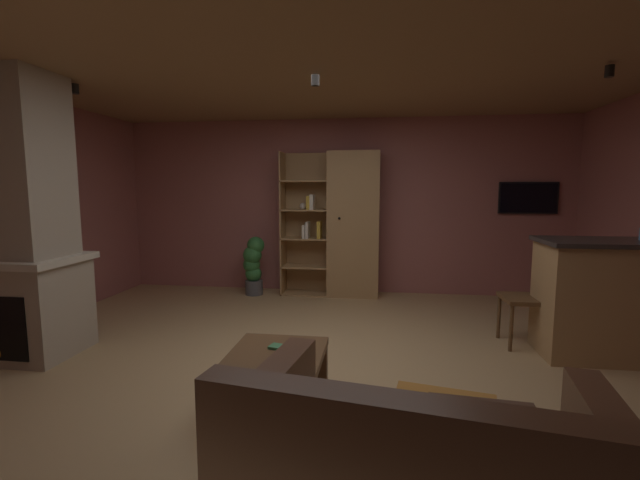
{
  "coord_description": "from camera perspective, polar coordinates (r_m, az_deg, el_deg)",
  "views": [
    {
      "loc": [
        0.52,
        -3.42,
        1.51
      ],
      "look_at": [
        0.0,
        0.4,
        1.05
      ],
      "focal_mm": 23.97,
      "sensor_mm": 36.0,
      "label": 1
    }
  ],
  "objects": [
    {
      "name": "window_pane_back",
      "position": [
        6.29,
        -0.86,
        4.74
      ],
      "size": [
        0.72,
        0.01,
        0.76
      ],
      "primitive_type": "cube",
      "color": "white"
    },
    {
      "name": "coffee_table",
      "position": [
        3.04,
        -5.81,
        -16.08
      ],
      "size": [
        0.63,
        0.67,
        0.41
      ],
      "color": "brown",
      "rests_on": "ground"
    },
    {
      "name": "wall_mounted_tv",
      "position": [
        6.52,
        26.03,
        5.08
      ],
      "size": [
        0.77,
        0.06,
        0.43
      ],
      "color": "black"
    },
    {
      "name": "potted_floor_plant",
      "position": [
        6.18,
        -8.88,
        -3.17
      ],
      "size": [
        0.31,
        0.28,
        0.84
      ],
      "color": "#4C4C51",
      "rests_on": "ground"
    },
    {
      "name": "table_book_0",
      "position": [
        3.06,
        -5.66,
        -14.02
      ],
      "size": [
        0.13,
        0.12,
        0.02
      ],
      "primitive_type": "cube",
      "rotation": [
        0.0,
        0.0,
        -0.26
      ],
      "color": "#387247",
      "rests_on": "coffee_table"
    },
    {
      "name": "floor",
      "position": [
        3.78,
        -0.85,
        -16.93
      ],
      "size": [
        6.42,
        5.61,
        0.02
      ],
      "primitive_type": "cube",
      "color": "tan",
      "rests_on": "ground"
    },
    {
      "name": "ceiling",
      "position": [
        3.6,
        -0.93,
        23.12
      ],
      "size": [
        6.42,
        5.61,
        0.02
      ],
      "primitive_type": "cube",
      "color": "#8E6B47"
    },
    {
      "name": "track_light_spot_2",
      "position": [
        4.31,
        34.19,
        18.14
      ],
      "size": [
        0.07,
        0.07,
        0.09
      ],
      "primitive_type": "cylinder",
      "color": "black"
    },
    {
      "name": "track_light_spot_1",
      "position": [
        3.92,
        -0.63,
        20.53
      ],
      "size": [
        0.07,
        0.07,
        0.09
      ],
      "primitive_type": "cylinder",
      "color": "black"
    },
    {
      "name": "bookshelf_cabinet",
      "position": [
        6.02,
        3.6,
        2.0
      ],
      "size": [
        1.38,
        0.41,
        2.02
      ],
      "color": "#A87F51",
      "rests_on": "ground"
    },
    {
      "name": "dining_chair",
      "position": [
        4.61,
        26.73,
        -6.22
      ],
      "size": [
        0.44,
        0.44,
        0.92
      ],
      "color": "brown",
      "rests_on": "ground"
    },
    {
      "name": "track_light_spot_0",
      "position": [
        4.81,
        -29.9,
        17.09
      ],
      "size": [
        0.07,
        0.07,
        0.09
      ],
      "primitive_type": "cylinder",
      "color": "black"
    },
    {
      "name": "kitchen_bar_counter",
      "position": [
        4.71,
        36.17,
        -6.47
      ],
      "size": [
        1.56,
        0.65,
        1.07
      ],
      "color": "#A87F51",
      "rests_on": "ground"
    },
    {
      "name": "wall_back",
      "position": [
        6.28,
        3.0,
        4.49
      ],
      "size": [
        6.54,
        0.06,
        2.51
      ],
      "primitive_type": "cube",
      "color": "#9E5B56",
      "rests_on": "ground"
    },
    {
      "name": "stone_fireplace",
      "position": [
        4.66,
        -35.28,
        0.91
      ],
      "size": [
        0.99,
        0.78,
        2.51
      ],
      "color": "tan",
      "rests_on": "ground"
    }
  ]
}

